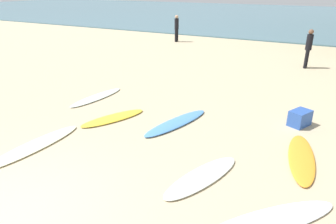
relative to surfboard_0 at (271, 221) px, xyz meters
name	(u,v)px	position (x,y,z in m)	size (l,w,h in m)	color
ocean_water	(297,16)	(-3.96, 37.47, 0.01)	(120.00, 40.00, 0.08)	slate
surfboard_0	(271,221)	(0.00, 0.00, 0.00)	(0.56, 2.57, 0.07)	white
surfboard_1	(35,146)	(-5.54, -0.06, 0.00)	(0.57, 2.59, 0.07)	#EBEDC7
surfboard_2	(202,177)	(-1.47, 0.63, 0.00)	(0.57, 2.10, 0.07)	white
surfboard_3	(113,118)	(-4.88, 2.16, 0.00)	(0.55, 2.01, 0.07)	yellow
surfboard_4	(301,158)	(0.22, 2.35, 0.01)	(0.56, 2.31, 0.08)	orange
surfboard_5	(177,123)	(-3.10, 2.73, 0.01)	(0.52, 2.45, 0.08)	#5191E0
surfboard_6	(97,97)	(-6.47, 3.33, 0.00)	(0.51, 2.29, 0.07)	silver
beachgoer_near	(309,47)	(-0.55, 11.16, 0.96)	(0.30, 0.34, 1.77)	black
beachgoer_mid	(177,27)	(-9.03, 14.65, 0.94)	(0.30, 0.34, 1.74)	black
beach_cooler	(300,118)	(-0.04, 4.24, 0.18)	(0.60, 0.41, 0.44)	#2D56B2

